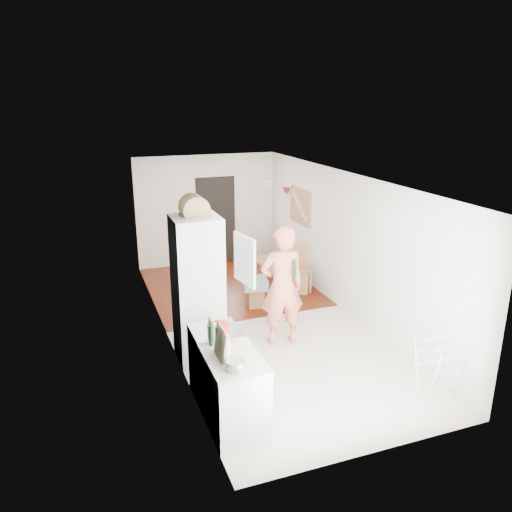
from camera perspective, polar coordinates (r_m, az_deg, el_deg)
room_shell at (r=8.20m, az=0.62°, el=0.28°), size 3.20×7.00×2.50m
floor at (r=8.66m, az=0.60°, el=-7.64°), size 3.20×7.00×0.01m
wood_floor_overlay at (r=10.27m, az=-3.06°, el=-3.44°), size 3.20×3.30×0.01m
sage_wall_panel at (r=5.75m, az=-7.14°, el=-1.27°), size 0.02×3.00×1.30m
tile_splashback at (r=5.54m, az=-5.48°, el=-9.89°), size 0.02×1.90×0.50m
doorway_recess at (r=11.52m, az=-4.59°, el=4.07°), size 0.90×0.04×2.00m
base_cabinet at (r=5.97m, az=-2.53°, el=-15.61°), size 0.60×0.90×0.86m
worktop at (r=5.73m, az=-2.59°, el=-11.77°), size 0.62×0.92×0.06m
range_cooker at (r=6.58m, az=-4.56°, el=-12.13°), size 0.60×0.60×0.88m
cooker_top at (r=6.36m, az=-4.67°, el=-8.54°), size 0.60×0.60×0.04m
fridge_housing at (r=7.21m, az=-6.67°, el=-3.84°), size 0.66×0.66×2.15m
fridge_door at (r=6.93m, az=-1.31°, el=-0.43°), size 0.14×0.56×0.70m
fridge_interior at (r=7.12m, az=-4.38°, el=0.01°), size 0.02×0.52×0.66m
pinboard at (r=10.42m, az=5.09°, el=5.70°), size 0.03×0.90×0.70m
pinboard_frame at (r=10.41m, az=5.01°, el=5.69°), size 0.00×0.94×0.74m
wall_sconce at (r=10.94m, az=3.48°, el=7.39°), size 0.18×0.18×0.16m
person at (r=7.59m, az=3.00°, el=-2.27°), size 0.85×0.60×2.23m
dining_table at (r=10.22m, az=2.92°, el=-2.33°), size 0.80×1.25×0.41m
dining_chair at (r=9.85m, az=4.81°, el=-1.57°), size 0.51×0.51×0.93m
stool at (r=9.22m, az=-0.11°, el=-4.75°), size 0.30×0.30×0.37m
grey_drape at (r=9.10m, az=-0.11°, el=-3.14°), size 0.51×0.51×0.19m
drying_rack at (r=6.91m, az=20.02°, el=-12.11°), size 0.41×0.38×0.79m
bread_bin at (r=6.91m, az=-7.08°, el=5.42°), size 0.40×0.38×0.21m
red_casserole at (r=6.14m, az=-4.33°, el=-8.50°), size 0.31×0.31×0.16m
steel_pan at (r=5.46m, az=-2.34°, el=-12.32°), size 0.27×0.27×0.11m
held_bottle at (r=7.45m, az=4.44°, el=-1.47°), size 0.06×0.06×0.28m
bottle_a at (r=5.77m, az=-4.31°, el=-9.48°), size 0.08×0.08×0.31m
bottle_b at (r=5.93m, az=-5.14°, el=-9.03°), size 0.06×0.06×0.25m
bottle_c at (r=5.68m, az=-3.40°, el=-10.43°), size 0.12×0.12×0.23m
pepper_mill_front at (r=5.97m, az=-4.80°, el=-9.02°), size 0.06×0.06×0.21m
pepper_mill_back at (r=6.09m, az=-5.20°, el=-8.42°), size 0.07×0.07×0.23m
chopping_boards at (r=5.61m, az=-4.05°, el=-9.97°), size 0.09×0.28×0.37m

